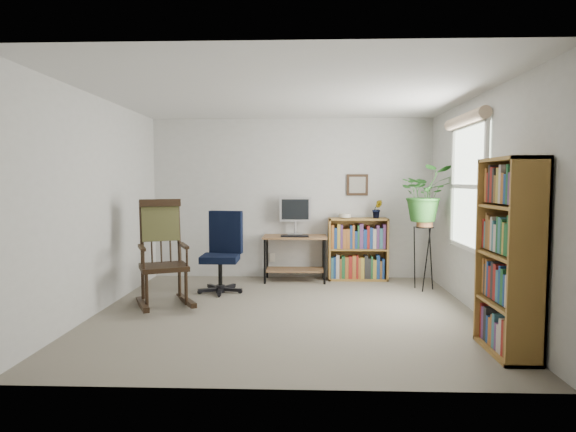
{
  "coord_description": "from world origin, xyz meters",
  "views": [
    {
      "loc": [
        0.2,
        -5.27,
        1.46
      ],
      "look_at": [
        0.0,
        0.4,
        1.05
      ],
      "focal_mm": 30.0,
      "sensor_mm": 36.0,
      "label": 1
    }
  ],
  "objects_px": {
    "low_bookshelf": "(358,249)",
    "desk": "(295,258)",
    "tall_bookshelf": "(509,256)",
    "rocking_chair": "(163,252)",
    "office_chair": "(220,252)"
  },
  "relations": [
    {
      "from": "low_bookshelf",
      "to": "desk",
      "type": "bearing_deg",
      "value": -172.64
    },
    {
      "from": "desk",
      "to": "tall_bookshelf",
      "type": "distance_m",
      "value": 3.49
    },
    {
      "from": "rocking_chair",
      "to": "desk",
      "type": "bearing_deg",
      "value": 20.46
    },
    {
      "from": "desk",
      "to": "rocking_chair",
      "type": "xyz_separation_m",
      "value": [
        -1.5,
        -1.47,
        0.3
      ]
    },
    {
      "from": "rocking_chair",
      "to": "low_bookshelf",
      "type": "distance_m",
      "value": 2.91
    },
    {
      "from": "tall_bookshelf",
      "to": "low_bookshelf",
      "type": "bearing_deg",
      "value": 107.19
    },
    {
      "from": "low_bookshelf",
      "to": "tall_bookshelf",
      "type": "relative_size",
      "value": 0.55
    },
    {
      "from": "office_chair",
      "to": "low_bookshelf",
      "type": "bearing_deg",
      "value": 36.72
    },
    {
      "from": "office_chair",
      "to": "desk",
      "type": "bearing_deg",
      "value": 50.11
    },
    {
      "from": "office_chair",
      "to": "rocking_chair",
      "type": "distance_m",
      "value": 0.89
    },
    {
      "from": "rocking_chair",
      "to": "tall_bookshelf",
      "type": "height_order",
      "value": "tall_bookshelf"
    },
    {
      "from": "office_chair",
      "to": "low_bookshelf",
      "type": "xyz_separation_m",
      "value": [
        1.89,
        0.89,
        -0.08
      ]
    },
    {
      "from": "low_bookshelf",
      "to": "tall_bookshelf",
      "type": "xyz_separation_m",
      "value": [
        0.94,
        -3.02,
        0.37
      ]
    },
    {
      "from": "office_chair",
      "to": "low_bookshelf",
      "type": "height_order",
      "value": "office_chair"
    },
    {
      "from": "desk",
      "to": "tall_bookshelf",
      "type": "bearing_deg",
      "value": -57.3
    }
  ]
}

